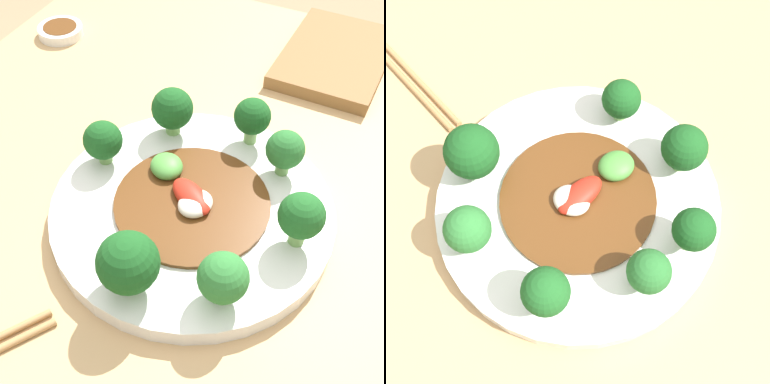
% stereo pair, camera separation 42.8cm
% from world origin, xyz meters
% --- Properties ---
extents(plate, '(0.31, 0.31, 0.02)m').
position_xyz_m(plate, '(0.05, 0.01, 0.76)').
color(plate, white).
rests_on(plate, table).
extents(broccoli_west, '(0.06, 0.06, 0.07)m').
position_xyz_m(broccoli_west, '(-0.07, 0.01, 0.81)').
color(broccoli_west, '#89B76B').
rests_on(broccoli_west, plate).
extents(broccoli_southeast, '(0.04, 0.04, 0.06)m').
position_xyz_m(broccoli_southeast, '(0.14, -0.07, 0.81)').
color(broccoli_southeast, '#70A356').
rests_on(broccoli_southeast, plate).
extents(broccoli_south, '(0.05, 0.05, 0.06)m').
position_xyz_m(broccoli_south, '(0.05, -0.11, 0.81)').
color(broccoli_south, '#7AAD5B').
rests_on(broccoli_south, plate).
extents(broccoli_east, '(0.04, 0.04, 0.06)m').
position_xyz_m(broccoli_east, '(0.17, -0.01, 0.81)').
color(broccoli_east, '#89B76B').
rests_on(broccoli_east, plate).
extents(broccoli_southwest, '(0.05, 0.05, 0.06)m').
position_xyz_m(broccoli_southwest, '(-0.05, -0.07, 0.81)').
color(broccoli_southwest, '#70A356').
rests_on(broccoli_southwest, plate).
extents(broccoli_north, '(0.05, 0.05, 0.05)m').
position_xyz_m(broccoli_north, '(0.06, 0.13, 0.80)').
color(broccoli_north, '#7AAD5B').
rests_on(broccoli_north, plate).
extents(broccoli_northeast, '(0.05, 0.05, 0.06)m').
position_xyz_m(broccoli_northeast, '(0.14, 0.08, 0.81)').
color(broccoli_northeast, '#7AAD5B').
rests_on(broccoli_northeast, plate).
extents(stirfry_center, '(0.17, 0.17, 0.02)m').
position_xyz_m(stirfry_center, '(0.05, 0.01, 0.78)').
color(stirfry_center, '#5B3314').
rests_on(stirfry_center, plate).
extents(sauce_dish, '(0.07, 0.07, 0.02)m').
position_xyz_m(sauce_dish, '(0.30, 0.36, 0.76)').
color(sauce_dish, white).
rests_on(sauce_dish, table).
extents(cutting_board, '(0.21, 0.15, 0.02)m').
position_xyz_m(cutting_board, '(0.41, -0.06, 0.76)').
color(cutting_board, brown).
rests_on(cutting_board, table).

